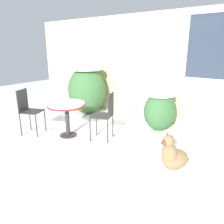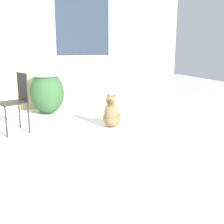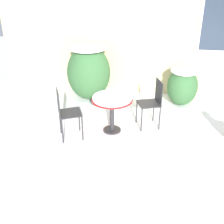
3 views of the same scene
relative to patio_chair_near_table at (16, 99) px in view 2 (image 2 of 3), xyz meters
The scene contains 5 objects.
ground_plane 0.70m from the patio_chair_near_table, 83.78° to the right, with size 16.00×16.00×0.00m, color white.
house_wall 1.94m from the patio_chair_near_table, 85.20° to the left, with size 8.00×0.10×2.62m.
shrub_middle 1.35m from the patio_chair_near_table, 61.39° to the left, with size 0.70×0.84×0.87m.
patio_chair_near_table is the anchor object (origin of this frame).
dog 1.60m from the patio_chair_near_table, 10.02° to the right, with size 0.48×0.61×0.60m.
Camera 2 is at (-0.14, -4.27, 1.37)m, focal length 45.00 mm.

